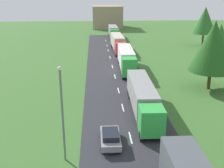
{
  "coord_description": "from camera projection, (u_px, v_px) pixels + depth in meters",
  "views": [
    {
      "loc": [
        -3.5,
        1.33,
        14.25
      ],
      "look_at": [
        -1.13,
        37.47,
        1.94
      ],
      "focal_mm": 44.24,
      "sensor_mm": 36.0,
      "label": 1
    }
  ],
  "objects": [
    {
      "name": "lamppost_second",
      "position": [
        62.0,
        110.0,
        22.98
      ],
      "size": [
        0.36,
        0.36,
        8.58
      ],
      "color": "slate",
      "rests_on": "ground"
    },
    {
      "name": "tree_oak",
      "position": [
        213.0,
        46.0,
        40.04
      ],
      "size": [
        6.7,
        6.7,
        10.24
      ],
      "color": "#513823",
      "rests_on": "ground"
    },
    {
      "name": "lane_marking_centre",
      "position": [
        136.0,
        159.0,
        24.49
      ],
      "size": [
        0.16,
        123.96,
        0.01
      ],
      "color": "white",
      "rests_on": "road"
    },
    {
      "name": "truck_fifth",
      "position": [
        113.0,
        31.0,
        85.93
      ],
      "size": [
        2.52,
        12.67,
        3.56
      ],
      "color": "green",
      "rests_on": "road"
    },
    {
      "name": "tree_pine",
      "position": [
        205.0,
        20.0,
        72.26
      ],
      "size": [
        6.24,
        6.24,
        10.26
      ],
      "color": "#513823",
      "rests_on": "ground"
    },
    {
      "name": "road",
      "position": [
        132.0,
        145.0,
        26.68
      ],
      "size": [
        10.0,
        140.0,
        0.06
      ],
      "primitive_type": "cube",
      "color": "#2B2B30",
      "rests_on": "ground"
    },
    {
      "name": "car_third",
      "position": [
        110.0,
        137.0,
        26.57
      ],
      "size": [
        1.89,
        4.12,
        1.43
      ],
      "color": "gray",
      "rests_on": "road"
    },
    {
      "name": "truck_fourth",
      "position": [
        118.0,
        42.0,
        67.64
      ],
      "size": [
        2.81,
        13.69,
        3.71
      ],
      "color": "red",
      "rests_on": "road"
    },
    {
      "name": "truck_second",
      "position": [
        143.0,
        97.0,
        33.14
      ],
      "size": [
        2.82,
        14.17,
        3.53
      ],
      "color": "green",
      "rests_on": "road"
    },
    {
      "name": "distant_building",
      "position": [
        107.0,
        17.0,
        110.76
      ],
      "size": [
        11.54,
        13.97,
        8.51
      ],
      "primitive_type": "cube",
      "color": "#9E846B",
      "rests_on": "ground"
    },
    {
      "name": "tree_birch",
      "position": [
        220.0,
        34.0,
        62.72
      ],
      "size": [
        4.26,
        4.26,
        7.14
      ],
      "color": "#513823",
      "rests_on": "ground"
    },
    {
      "name": "truck_third",
      "position": [
        126.0,
        58.0,
        51.66
      ],
      "size": [
        2.87,
        13.63,
        3.74
      ],
      "color": "green",
      "rests_on": "road"
    }
  ]
}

